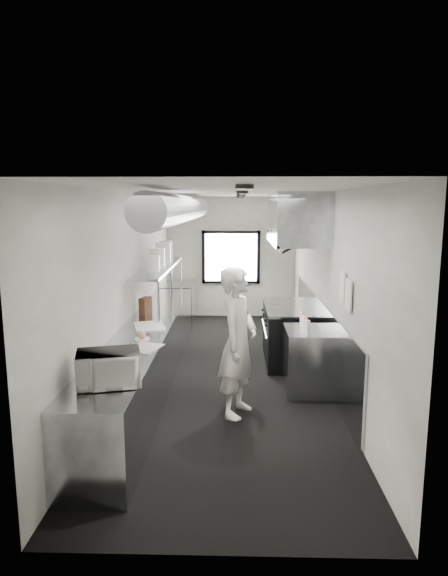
# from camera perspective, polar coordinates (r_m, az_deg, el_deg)

# --- Properties ---
(floor) EXTENTS (3.00, 8.00, 0.01)m
(floor) POSITION_cam_1_polar(r_m,az_deg,el_deg) (7.71, 0.43, -10.03)
(floor) COLOR black
(floor) RESTS_ON ground
(ceiling) EXTENTS (3.00, 8.00, 0.01)m
(ceiling) POSITION_cam_1_polar(r_m,az_deg,el_deg) (7.25, 0.46, 11.26)
(ceiling) COLOR beige
(ceiling) RESTS_ON wall_back
(wall_back) EXTENTS (3.00, 0.02, 2.80)m
(wall_back) POSITION_cam_1_polar(r_m,az_deg,el_deg) (11.32, 0.83, 3.65)
(wall_back) COLOR silver
(wall_back) RESTS_ON floor
(wall_front) EXTENTS (3.00, 0.02, 2.80)m
(wall_front) POSITION_cam_1_polar(r_m,az_deg,el_deg) (3.48, -0.84, -10.73)
(wall_front) COLOR silver
(wall_front) RESTS_ON floor
(wall_left) EXTENTS (0.02, 8.00, 2.80)m
(wall_left) POSITION_cam_1_polar(r_m,az_deg,el_deg) (7.53, -11.04, 0.33)
(wall_left) COLOR silver
(wall_left) RESTS_ON floor
(wall_right) EXTENTS (0.02, 8.00, 2.80)m
(wall_right) POSITION_cam_1_polar(r_m,az_deg,el_deg) (7.48, 12.01, 0.23)
(wall_right) COLOR silver
(wall_right) RESTS_ON floor
(wall_cladding) EXTENTS (0.03, 5.50, 1.10)m
(wall_cladding) POSITION_cam_1_polar(r_m,az_deg,el_deg) (7.94, 11.26, -5.46)
(wall_cladding) COLOR gray
(wall_cladding) RESTS_ON wall_right
(hvac_duct) EXTENTS (0.40, 6.40, 0.40)m
(hvac_duct) POSITION_cam_1_polar(r_m,az_deg,el_deg) (7.70, -4.78, 9.28)
(hvac_duct) COLOR #96999E
(hvac_duct) RESTS_ON ceiling
(service_window) EXTENTS (1.36, 0.05, 1.25)m
(service_window) POSITION_cam_1_polar(r_m,az_deg,el_deg) (11.28, 0.83, 3.63)
(service_window) COLOR white
(service_window) RESTS_ON wall_back
(exhaust_hood) EXTENTS (0.81, 2.20, 0.88)m
(exhaust_hood) POSITION_cam_1_polar(r_m,az_deg,el_deg) (8.01, 8.49, 8.09)
(exhaust_hood) COLOR gray
(exhaust_hood) RESTS_ON ceiling
(prep_counter) EXTENTS (0.70, 6.00, 0.90)m
(prep_counter) POSITION_cam_1_polar(r_m,az_deg,el_deg) (7.21, -8.91, -7.81)
(prep_counter) COLOR gray
(prep_counter) RESTS_ON floor
(pass_shelf) EXTENTS (0.45, 3.00, 0.68)m
(pass_shelf) POSITION_cam_1_polar(r_m,az_deg,el_deg) (8.43, -7.56, 2.35)
(pass_shelf) COLOR gray
(pass_shelf) RESTS_ON prep_counter
(range) EXTENTS (0.88, 1.60, 0.94)m
(range) POSITION_cam_1_polar(r_m,az_deg,el_deg) (8.29, 7.75, -5.30)
(range) COLOR black
(range) RESTS_ON floor
(bottle_station) EXTENTS (0.65, 0.80, 0.90)m
(bottle_station) POSITION_cam_1_polar(r_m,az_deg,el_deg) (6.98, 9.91, -8.44)
(bottle_station) COLOR gray
(bottle_station) RESTS_ON floor
(far_work_table) EXTENTS (0.70, 1.20, 0.90)m
(far_work_table) POSITION_cam_1_polar(r_m,az_deg,el_deg) (10.75, -5.38, -1.85)
(far_work_table) COLOR gray
(far_work_table) RESTS_ON floor
(notice_sheet_a) EXTENTS (0.02, 0.28, 0.38)m
(notice_sheet_a) POSITION_cam_1_polar(r_m,az_deg,el_deg) (6.28, 13.77, 0.20)
(notice_sheet_a) COLOR white
(notice_sheet_a) RESTS_ON wall_right
(notice_sheet_b) EXTENTS (0.02, 0.28, 0.38)m
(notice_sheet_b) POSITION_cam_1_polar(r_m,az_deg,el_deg) (5.95, 14.45, -0.84)
(notice_sheet_b) COLOR white
(notice_sheet_b) RESTS_ON wall_right
(line_cook) EXTENTS (0.66, 0.80, 1.87)m
(line_cook) POSITION_cam_1_polar(r_m,az_deg,el_deg) (6.03, 1.66, -6.39)
(line_cook) COLOR silver
(line_cook) RESTS_ON floor
(microwave) EXTENTS (0.64, 0.55, 0.33)m
(microwave) POSITION_cam_1_polar(r_m,az_deg,el_deg) (4.84, -13.45, -9.18)
(microwave) COLOR silver
(microwave) RESTS_ON prep_counter
(deli_tub_a) EXTENTS (0.18, 0.18, 0.11)m
(deli_tub_a) POSITION_cam_1_polar(r_m,az_deg,el_deg) (5.11, -15.30, -9.55)
(deli_tub_a) COLOR #B3BBAD
(deli_tub_a) RESTS_ON prep_counter
(deli_tub_b) EXTENTS (0.16, 0.16, 0.09)m
(deli_tub_b) POSITION_cam_1_polar(r_m,az_deg,el_deg) (5.45, -13.76, -8.37)
(deli_tub_b) COLOR #B3BBAD
(deli_tub_b) RESTS_ON prep_counter
(newspaper) EXTENTS (0.45, 0.50, 0.01)m
(newspaper) POSITION_cam_1_polar(r_m,az_deg,el_deg) (5.98, -9.33, -6.97)
(newspaper) COLOR silver
(newspaper) RESTS_ON prep_counter
(small_plate) EXTENTS (0.24, 0.24, 0.02)m
(small_plate) POSITION_cam_1_polar(r_m,az_deg,el_deg) (6.34, -9.62, -5.97)
(small_plate) COLOR silver
(small_plate) RESTS_ON prep_counter
(pastry) EXTENTS (0.10, 0.10, 0.10)m
(pastry) POSITION_cam_1_polar(r_m,az_deg,el_deg) (6.33, -9.63, -5.48)
(pastry) COLOR tan
(pastry) RESTS_ON small_plate
(cutting_board) EXTENTS (0.55, 0.63, 0.02)m
(cutting_board) POSITION_cam_1_polar(r_m,az_deg,el_deg) (6.99, -8.79, -4.44)
(cutting_board) COLOR silver
(cutting_board) RESTS_ON prep_counter
(knife_block) EXTENTS (0.18, 0.27, 0.27)m
(knife_block) POSITION_cam_1_polar(r_m,az_deg,el_deg) (7.77, -9.25, -2.07)
(knife_block) COLOR #4E2C1B
(knife_block) RESTS_ON prep_counter
(plate_stack_a) EXTENTS (0.23, 0.23, 0.26)m
(plate_stack_a) POSITION_cam_1_polar(r_m,az_deg,el_deg) (7.72, -8.38, 2.87)
(plate_stack_a) COLOR silver
(plate_stack_a) RESTS_ON pass_shelf
(plate_stack_b) EXTENTS (0.27, 0.27, 0.33)m
(plate_stack_b) POSITION_cam_1_polar(r_m,az_deg,el_deg) (8.14, -7.89, 3.51)
(plate_stack_b) COLOR silver
(plate_stack_b) RESTS_ON pass_shelf
(plate_stack_c) EXTENTS (0.35, 0.35, 0.38)m
(plate_stack_c) POSITION_cam_1_polar(r_m,az_deg,el_deg) (8.72, -7.18, 4.09)
(plate_stack_c) COLOR silver
(plate_stack_c) RESTS_ON pass_shelf
(plate_stack_d) EXTENTS (0.28, 0.28, 0.39)m
(plate_stack_d) POSITION_cam_1_polar(r_m,az_deg,el_deg) (9.00, -6.85, 4.32)
(plate_stack_d) COLOR silver
(plate_stack_d) RESTS_ON pass_shelf
(squeeze_bottle_a) EXTENTS (0.07, 0.07, 0.20)m
(squeeze_bottle_a) POSITION_cam_1_polar(r_m,az_deg,el_deg) (6.56, 9.81, -4.63)
(squeeze_bottle_a) COLOR silver
(squeeze_bottle_a) RESTS_ON bottle_station
(squeeze_bottle_b) EXTENTS (0.08, 0.08, 0.19)m
(squeeze_bottle_b) POSITION_cam_1_polar(r_m,az_deg,el_deg) (6.68, 9.47, -4.38)
(squeeze_bottle_b) COLOR silver
(squeeze_bottle_b) RESTS_ON bottle_station
(squeeze_bottle_c) EXTENTS (0.07, 0.07, 0.19)m
(squeeze_bottle_c) POSITION_cam_1_polar(r_m,az_deg,el_deg) (6.85, 9.51, -4.03)
(squeeze_bottle_c) COLOR silver
(squeeze_bottle_c) RESTS_ON bottle_station
(squeeze_bottle_d) EXTENTS (0.07, 0.07, 0.17)m
(squeeze_bottle_d) POSITION_cam_1_polar(r_m,az_deg,el_deg) (7.00, 9.23, -3.81)
(squeeze_bottle_d) COLOR silver
(squeeze_bottle_d) RESTS_ON bottle_station
(squeeze_bottle_e) EXTENTS (0.08, 0.08, 0.20)m
(squeeze_bottle_e) POSITION_cam_1_polar(r_m,az_deg,el_deg) (7.12, 9.20, -3.45)
(squeeze_bottle_e) COLOR silver
(squeeze_bottle_e) RESTS_ON bottle_station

